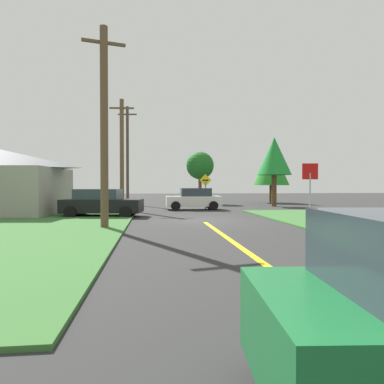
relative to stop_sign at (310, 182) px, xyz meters
name	(u,v)px	position (x,y,z in m)	size (l,w,h in m)	color
ground_plane	(202,220)	(-4.72, 2.46, -2.01)	(120.00, 120.00, 0.00)	#2E2E2E
lane_stripe_center	(241,248)	(-4.72, -5.54, -2.00)	(0.20, 14.00, 0.01)	yellow
stop_sign	(310,182)	(0.00, 0.00, 0.00)	(0.74, 0.10, 2.86)	#9EA0A8
car_approaching_junction	(194,199)	(-4.20, 10.51, -1.21)	(4.10, 1.91, 1.62)	white
parked_car_near_building	(101,203)	(-10.26, 5.25, -1.20)	(4.76, 2.60, 1.62)	black
utility_pole_near	(104,126)	(-9.31, -0.53, 2.33)	(1.77, 0.56, 8.48)	brown
utility_pole_mid	(122,153)	(-9.56, 10.94, 2.22)	(1.80, 0.31, 8.24)	brown
utility_pole_far	(127,154)	(-9.67, 18.40, 2.82)	(1.80, 0.33, 9.37)	#4E3A2C
direction_sign	(206,188)	(-3.35, 10.32, -0.35)	(0.90, 0.12, 2.67)	slate
oak_tree_left	(274,157)	(3.25, 13.88, 2.33)	(2.99, 2.99, 6.04)	brown
pine_tree_center	(200,166)	(-2.54, 19.19, 1.78)	(2.77, 2.77, 5.21)	brown
oak_tree_right	(271,166)	(5.01, 19.67, 1.88)	(3.72, 3.72, 5.95)	brown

